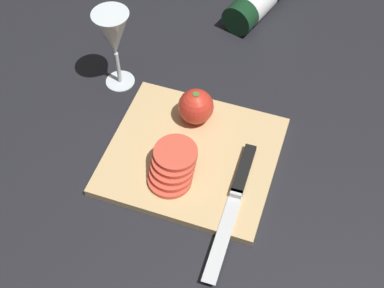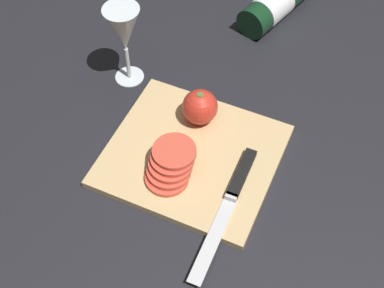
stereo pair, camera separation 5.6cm
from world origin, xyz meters
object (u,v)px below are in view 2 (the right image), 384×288
object	(u,v)px
wine_bottle	(278,2)
whole_tomato	(200,107)
wine_glass	(124,32)
knife	(236,187)
tomato_slice_stack_near	(171,165)

from	to	relation	value
wine_bottle	whole_tomato	world-z (taller)	whole_tomato
wine_glass	knife	xyz separation A→B (m)	(0.32, -0.19, -0.11)
wine_glass	knife	distance (m)	0.39
whole_tomato	knife	xyz separation A→B (m)	(0.13, -0.13, -0.03)
knife	tomato_slice_stack_near	size ratio (longest dim) A/B	2.44
wine_glass	tomato_slice_stack_near	distance (m)	0.30
whole_tomato	knife	size ratio (longest dim) A/B	0.25
whole_tomato	knife	world-z (taller)	whole_tomato
tomato_slice_stack_near	wine_bottle	bearing A→B (deg)	86.76
wine_bottle	knife	size ratio (longest dim) A/B	1.14
wine_bottle	tomato_slice_stack_near	xyz separation A→B (m)	(-0.03, -0.54, 0.00)
wine_bottle	tomato_slice_stack_near	bearing A→B (deg)	-93.24
wine_glass	whole_tomato	size ratio (longest dim) A/B	2.56
wine_bottle	whole_tomato	xyz separation A→B (m)	(-0.03, -0.39, 0.01)
whole_tomato	tomato_slice_stack_near	world-z (taller)	whole_tomato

